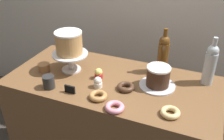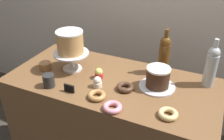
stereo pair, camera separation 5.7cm
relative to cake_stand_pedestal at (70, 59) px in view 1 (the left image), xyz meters
The scene contains 16 objects.
display_counter 0.66m from the cake_stand_pedestal, ahead, with size 1.42×0.67×0.95m.
cake_stand_pedestal is the anchor object (origin of this frame).
white_layer_cake 0.12m from the cake_stand_pedestal, behind, with size 0.19×0.19×0.16m.
silver_serving_platter 0.63m from the cake_stand_pedestal, ahead, with size 0.23×0.23×0.01m.
chocolate_round_cake 0.63m from the cake_stand_pedestal, ahead, with size 0.15×0.15×0.13m.
wine_bottle_amber 0.65m from the cake_stand_pedestal, 20.45° to the left, with size 0.08×0.08×0.33m.
wine_bottle_clear 0.94m from the cake_stand_pedestal, 11.86° to the left, with size 0.08×0.08×0.33m.
cupcake_lemon 0.24m from the cake_stand_pedestal, ahead, with size 0.06×0.06×0.07m.
cupcake_vanilla 0.31m from the cake_stand_pedestal, 24.86° to the right, with size 0.06×0.06×0.07m.
donut_chocolate 0.46m from the cake_stand_pedestal, 10.24° to the right, with size 0.11×0.11×0.03m.
donut_glazed 0.79m from the cake_stand_pedestal, 16.43° to the right, with size 0.11×0.11×0.03m.
donut_pink 0.55m from the cake_stand_pedestal, 33.05° to the right, with size 0.11×0.11×0.03m.
donut_maple 0.41m from the cake_stand_pedestal, 36.04° to the right, with size 0.11×0.11×0.03m.
cookie_stack 0.20m from the cake_stand_pedestal, 154.85° to the right, with size 0.08×0.08×0.05m.
price_sign_chalkboard 0.30m from the cake_stand_pedestal, 61.07° to the right, with size 0.07×0.01×0.05m.
coffee_cup_ceramic 0.26m from the cake_stand_pedestal, 93.42° to the right, with size 0.08×0.08×0.08m.
Camera 1 is at (0.55, -1.33, 1.86)m, focal length 40.25 mm.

